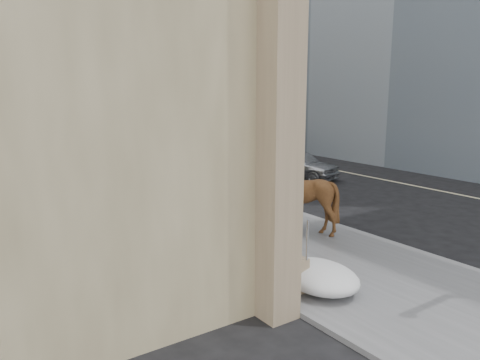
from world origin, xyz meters
The scene contains 15 objects.
ground centered at (0.00, 0.00, 0.00)m, with size 140.00×140.00×0.00m, color black.
sidewalk centered at (0.00, 10.00, 0.06)m, with size 5.00×80.00×0.12m, color #525255.
curb centered at (2.62, 10.00, 0.06)m, with size 0.24×80.00×0.12m, color slate.
lane_line centered at (10.50, 10.00, 0.01)m, with size 0.15×70.00×0.01m, color #BFB78C.
far_podium centered at (15.50, 10.00, 2.00)m, with size 2.00×80.00×4.00m, color #806D53.
bg_building_mid centered at (4.00, 60.00, 14.00)m, with size 30.00×12.00×28.00m, color slate.
streetlight_mid centered at (2.74, 14.00, 4.58)m, with size 1.71×0.24×8.00m.
streetlight_far centered at (2.74, 34.00, 4.58)m, with size 1.71×0.24×8.00m.
traffic_signal centered at (2.07, 22.00, 4.00)m, with size 4.10×0.22×6.00m.
snow_bank centered at (-1.42, 8.11, 0.47)m, with size 1.70×18.10×0.76m.
mounted_horse_left centered at (-1.88, 5.12, 1.29)m, with size 1.76×2.87×2.78m.
mounted_horse_right centered at (1.02, 1.51, 1.34)m, with size 2.16×2.35×2.79m.
pedestrian centered at (0.85, 1.50, 1.02)m, with size 1.06×0.44×1.80m, color black.
car_silver centered at (7.26, 8.46, 0.73)m, with size 1.73×4.31×1.47m, color #9A9CA1.
car_grey centered at (10.59, 15.93, 0.75)m, with size 2.11×5.19×1.51m, color #56595D.
Camera 1 is at (-8.47, -9.05, 4.61)m, focal length 35.00 mm.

